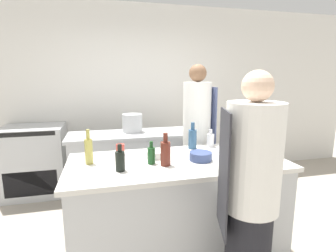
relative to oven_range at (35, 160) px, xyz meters
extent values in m
plane|color=#A89E8E|center=(1.61, -1.75, -0.49)|extent=(16.00, 16.00, 0.00)
cube|color=silver|center=(1.61, 0.38, 0.91)|extent=(8.00, 0.06, 2.80)
cube|color=#B7BABC|center=(1.61, -1.75, -0.05)|extent=(1.87, 0.87, 0.89)
cube|color=silver|center=(1.61, -1.75, 0.42)|extent=(1.94, 0.90, 0.04)
cube|color=#B7BABC|center=(1.41, -0.50, -0.05)|extent=(1.75, 0.58, 0.89)
cube|color=#B7BABC|center=(1.41, -0.50, 0.42)|extent=(1.82, 0.60, 0.04)
cube|color=#B7BABC|center=(0.00, 0.00, 0.00)|extent=(0.83, 0.66, 0.99)
cube|color=black|center=(0.00, -0.32, -0.22)|extent=(0.66, 0.01, 0.34)
cube|color=black|center=(0.00, -0.32, 0.45)|extent=(0.70, 0.01, 0.06)
cylinder|color=white|center=(1.92, -2.47, 0.66)|extent=(0.37, 0.37, 0.73)
cube|color=#2D2D33|center=(1.74, -2.42, 0.56)|extent=(0.11, 0.34, 0.83)
sphere|color=beige|center=(1.92, -2.47, 1.13)|extent=(0.20, 0.20, 0.20)
cylinder|color=black|center=(2.05, -1.04, -0.07)|extent=(0.28, 0.28, 0.83)
cylinder|color=white|center=(2.05, -1.04, 0.73)|extent=(0.33, 0.33, 0.78)
cube|color=#4C567F|center=(2.22, -1.01, 0.62)|extent=(0.06, 0.31, 0.89)
sphere|color=brown|center=(2.05, -1.04, 1.22)|extent=(0.20, 0.20, 0.20)
cylinder|color=#2D5175|center=(1.87, -1.41, 0.54)|extent=(0.09, 0.09, 0.20)
cylinder|color=#2D5175|center=(1.87, -1.41, 0.68)|extent=(0.04, 0.04, 0.08)
cylinder|color=silver|center=(2.08, -1.39, 0.51)|extent=(0.08, 0.08, 0.14)
cylinder|color=silver|center=(2.08, -1.39, 0.60)|extent=(0.04, 0.04, 0.05)
cylinder|color=black|center=(1.09, -1.90, 0.52)|extent=(0.08, 0.08, 0.16)
cylinder|color=black|center=(1.09, -1.90, 0.63)|extent=(0.03, 0.03, 0.06)
cylinder|color=#5B2319|center=(1.47, -1.86, 0.54)|extent=(0.09, 0.09, 0.20)
cylinder|color=#5B2319|center=(1.47, -1.86, 0.68)|extent=(0.04, 0.04, 0.08)
cylinder|color=#19471E|center=(1.36, -1.79, 0.51)|extent=(0.07, 0.07, 0.14)
cylinder|color=#19471E|center=(1.36, -1.79, 0.61)|extent=(0.03, 0.03, 0.06)
cylinder|color=#B2A84C|center=(0.84, -1.66, 0.55)|extent=(0.07, 0.07, 0.22)
cylinder|color=#B2A84C|center=(0.84, -1.66, 0.70)|extent=(0.03, 0.03, 0.09)
cylinder|color=white|center=(1.44, -1.62, 0.47)|extent=(0.18, 0.18, 0.06)
cylinder|color=navy|center=(1.81, -1.81, 0.47)|extent=(0.20, 0.20, 0.08)
cylinder|color=#B2382D|center=(1.12, -1.45, 0.49)|extent=(0.08, 0.08, 0.10)
cube|color=white|center=(2.20, -1.64, 0.44)|extent=(0.43, 0.18, 0.01)
cylinder|color=#B7BABC|center=(1.35, -0.42, 0.56)|extent=(0.27, 0.27, 0.24)
camera|label=1|loc=(0.98, -3.94, 1.19)|focal=28.00mm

